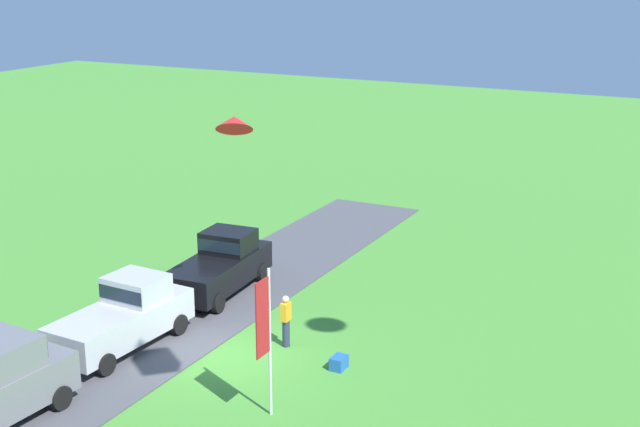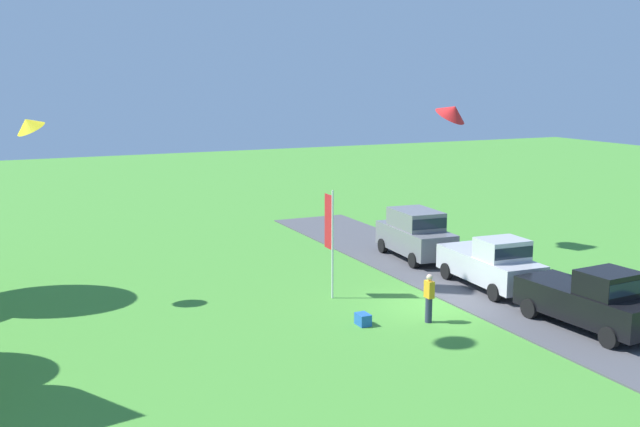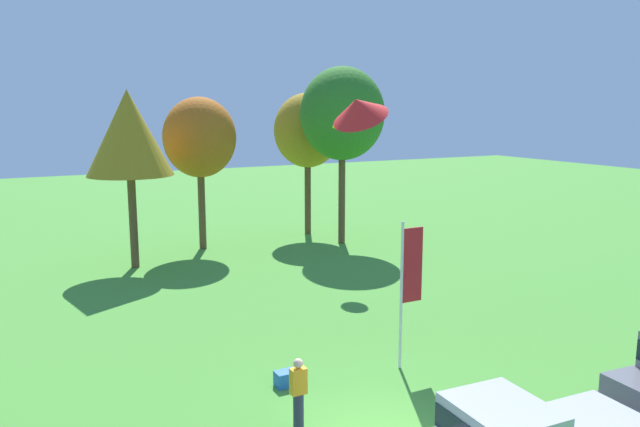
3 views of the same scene
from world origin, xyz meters
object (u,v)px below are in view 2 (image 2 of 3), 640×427
Objects in this scene: kite_delta_trailing_tail at (453,111)px; kite_delta_mid_center at (28,124)px; car_pickup_by_flagpole at (592,299)px; car_pickup_mid_row at (492,263)px; car_suv_far_end at (415,232)px; cooler_box at (363,319)px; person_on_lawn at (429,298)px; flag_banner at (330,229)px.

kite_delta_trailing_tail is 15.09m from kite_delta_mid_center.
car_pickup_mid_row is at bearing -0.65° from car_pickup_by_flagpole.
kite_delta_trailing_tail is 1.06× the size of kite_delta_mid_center.
car_suv_far_end is at bearing 0.75° from car_pickup_mid_row.
kite_delta_mid_center is at bearing 56.28° from car_pickup_by_flagpole.
kite_delta_mid_center is at bearing 61.57° from kite_delta_trailing_tail.
kite_delta_mid_center reaches higher than cooler_box.
car_pickup_by_flagpole is 4.59× the size of kite_delta_trailing_tail.
cooler_box is at bearing -126.37° from kite_delta_mid_center.
cooler_box is at bearing 137.70° from car_suv_far_end.
cooler_box is at bearing 90.86° from kite_delta_trailing_tail.
cooler_box is 13.82m from kite_delta_mid_center.
person_on_lawn is 1.62× the size of kite_delta_mid_center.
car_pickup_by_flagpole is at bearing -123.72° from kite_delta_mid_center.
cooler_box is (-7.26, 6.61, -1.10)m from car_suv_far_end.
cooler_box is at bearing 60.55° from car_pickup_by_flagpole.
flag_banner is (4.23, 1.77, 1.77)m from person_on_lawn.
kite_delta_mid_center is at bearing 53.63° from cooler_box.
cooler_box is at bearing 173.05° from flag_banner.
person_on_lawn is at bearing 55.41° from car_pickup_by_flagpole.
car_suv_far_end reaches higher than car_pickup_mid_row.
person_on_lawn is at bearing -157.34° from flag_banner.
flag_banner is 11.62m from kite_delta_mid_center.
car_pickup_mid_row is 2.98× the size of person_on_lawn.
car_pickup_by_flagpole is at bearing 179.35° from car_pickup_mid_row.
car_pickup_mid_row is at bearing -106.79° from flag_banner.
car_pickup_by_flagpole is 1.01× the size of car_pickup_mid_row.
kite_delta_mid_center reaches higher than car_suv_far_end.
flag_banner is at bearing -6.95° from cooler_box.
car_pickup_by_flagpole is 1.09× the size of car_suv_far_end.
person_on_lawn is at bearing -107.42° from cooler_box.
flag_banner is 4.33m from cooler_box.
car_pickup_by_flagpole is 5.37m from person_on_lawn.
kite_delta_trailing_tail reaches higher than flag_banner.
car_pickup_mid_row is 5.61m from car_suv_far_end.
car_suv_far_end is 9.10m from person_on_lawn.
car_pickup_mid_row is 9.09× the size of cooler_box.
person_on_lawn is (-2.34, 4.48, -0.23)m from car_pickup_mid_row.
flag_banner is (-3.72, 6.17, 1.36)m from car_suv_far_end.
cooler_box is (-3.54, 0.43, -2.45)m from flag_banner.
car_pickup_by_flagpole is at bearing -119.45° from cooler_box.
flag_banner reaches higher than car_pickup_by_flagpole.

